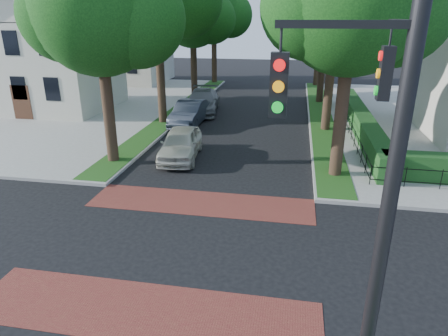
{
  "coord_description": "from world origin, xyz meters",
  "views": [
    {
      "loc": [
        3.46,
        -10.92,
        7.07
      ],
      "look_at": [
        0.94,
        3.13,
        1.6
      ],
      "focal_mm": 32.0,
      "sensor_mm": 36.0,
      "label": 1
    }
  ],
  "objects_px": {
    "traffic_signal": "(378,168)",
    "parked_car_front": "(181,143)",
    "parked_car_middle": "(190,113)",
    "parked_car_rear": "(202,101)"
  },
  "relations": [
    {
      "from": "traffic_signal",
      "to": "parked_car_front",
      "type": "distance_m",
      "value": 15.14
    },
    {
      "from": "traffic_signal",
      "to": "parked_car_front",
      "type": "relative_size",
      "value": 1.71
    },
    {
      "from": "parked_car_middle",
      "to": "parked_car_rear",
      "type": "bearing_deg",
      "value": 91.16
    },
    {
      "from": "parked_car_rear",
      "to": "parked_car_front",
      "type": "bearing_deg",
      "value": -90.13
    },
    {
      "from": "traffic_signal",
      "to": "parked_car_middle",
      "type": "xyz_separation_m",
      "value": [
        -8.49,
        19.51,
        -3.89
      ]
    },
    {
      "from": "parked_car_rear",
      "to": "parked_car_middle",
      "type": "bearing_deg",
      "value": -97.13
    },
    {
      "from": "traffic_signal",
      "to": "parked_car_middle",
      "type": "relative_size",
      "value": 1.61
    },
    {
      "from": "parked_car_front",
      "to": "parked_car_middle",
      "type": "bearing_deg",
      "value": 95.08
    },
    {
      "from": "traffic_signal",
      "to": "parked_car_middle",
      "type": "height_order",
      "value": "traffic_signal"
    },
    {
      "from": "traffic_signal",
      "to": "parked_car_middle",
      "type": "distance_m",
      "value": 21.62
    }
  ]
}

